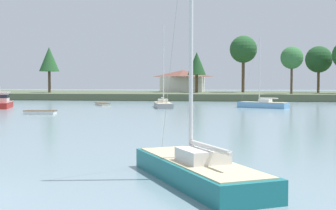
{
  "coord_description": "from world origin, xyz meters",
  "views": [
    {
      "loc": [
        9.54,
        -12.41,
        3.63
      ],
      "look_at": [
        3.4,
        29.56,
        1.57
      ],
      "focal_mm": 49.1,
      "sensor_mm": 36.0,
      "label": 1
    }
  ],
  "objects": [
    {
      "name": "sailboat_skyblue",
      "position": [
        13.54,
        54.85,
        0.23
      ],
      "size": [
        7.36,
        5.14,
        10.73
      ],
      "color": "#669ECC",
      "rests_on": "ground"
    },
    {
      "name": "cottage_hillside",
      "position": [
        -3.13,
        99.49,
        4.15
      ],
      "size": [
        10.76,
        10.25,
        5.35
      ],
      "color": "silver",
      "rests_on": "far_shore_bank"
    },
    {
      "name": "shore_tree_center_right",
      "position": [
        0.85,
        92.25,
        7.93
      ],
      "size": [
        4.24,
        4.24,
        9.24
      ],
      "color": "brown",
      "rests_on": "far_shore_bank"
    },
    {
      "name": "far_shore_bank",
      "position": [
        0.0,
        96.95,
        0.69
      ],
      "size": [
        211.2,
        40.13,
        1.38
      ],
      "primitive_type": "cube",
      "color": "#4C563D",
      "rests_on": "ground"
    },
    {
      "name": "sailboat_teal",
      "position": [
        8.22,
        4.13,
        0.24
      ],
      "size": [
        5.8,
        7.91,
        12.17
      ],
      "color": "#196B70",
      "rests_on": "ground"
    },
    {
      "name": "dinghy_cream",
      "position": [
        -11.42,
        58.46,
        0.15
      ],
      "size": [
        3.26,
        3.67,
        0.61
      ],
      "color": "beige",
      "rests_on": "ground"
    },
    {
      "name": "shore_tree_far_left",
      "position": [
        11.39,
        96.65,
        11.35
      ],
      "size": [
        6.34,
        6.34,
        13.24
      ],
      "color": "brown",
      "rests_on": "far_shore_bank"
    },
    {
      "name": "shore_tree_inland_b",
      "position": [
        -32.53,
        87.62,
        8.93
      ],
      "size": [
        4.52,
        4.52,
        10.4
      ],
      "color": "brown",
      "rests_on": "far_shore_bank"
    },
    {
      "name": "dinghy_white",
      "position": [
        -12.88,
        38.11,
        0.15
      ],
      "size": [
        3.79,
        1.97,
        0.59
      ],
      "color": "white",
      "rests_on": "ground"
    },
    {
      "name": "sailboat_grey",
      "position": [
        -0.83,
        53.5,
        0.25
      ],
      "size": [
        4.05,
        8.32,
        12.48
      ],
      "color": "gray",
      "rests_on": "ground"
    },
    {
      "name": "shore_tree_inland_c",
      "position": [
        20.75,
        82.43,
        8.58
      ],
      "size": [
        4.5,
        4.5,
        9.51
      ],
      "color": "brown",
      "rests_on": "far_shore_bank"
    },
    {
      "name": "shore_tree_left_mid",
      "position": [
        27.83,
        93.28,
        8.76
      ],
      "size": [
        5.88,
        5.88,
        10.36
      ],
      "color": "brown",
      "rests_on": "far_shore_bank"
    },
    {
      "name": "cruiser_red",
      "position": [
        -23.95,
        49.8,
        0.56
      ],
      "size": [
        5.05,
        8.36,
        4.08
      ],
      "color": "#B2231E",
      "rests_on": "ground"
    }
  ]
}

